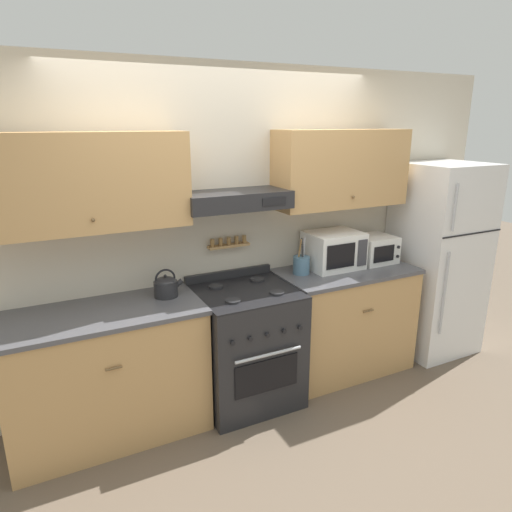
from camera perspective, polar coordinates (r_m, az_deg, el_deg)
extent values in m
plane|color=brown|center=(3.63, 0.79, -19.38)|extent=(16.00, 16.00, 0.00)
cube|color=beige|center=(3.65, -3.95, 2.94)|extent=(5.20, 0.08, 2.55)
cube|color=tan|center=(3.11, -20.50, 8.62)|extent=(1.29, 0.33, 0.62)
sphere|color=brown|center=(2.97, -19.70, 4.25)|extent=(0.02, 0.02, 0.02)
cube|color=tan|center=(3.87, 10.62, 10.70)|extent=(1.16, 0.33, 0.62)
sphere|color=brown|center=(3.76, 12.07, 7.21)|extent=(0.02, 0.02, 0.02)
cube|color=#232326|center=(3.39, -2.57, 7.02)|extent=(0.79, 0.37, 0.13)
cube|color=black|center=(3.32, 2.31, 6.83)|extent=(0.19, 0.01, 0.06)
cube|color=tan|center=(3.60, -3.43, 1.30)|extent=(0.34, 0.07, 0.02)
cylinder|color=olive|center=(3.54, -5.46, 1.67)|extent=(0.03, 0.03, 0.06)
cylinder|color=olive|center=(3.56, -4.44, 1.79)|extent=(0.03, 0.03, 0.06)
cylinder|color=olive|center=(3.59, -3.44, 1.92)|extent=(0.03, 0.03, 0.06)
cylinder|color=olive|center=(3.62, -2.45, 2.04)|extent=(0.03, 0.03, 0.06)
cylinder|color=olive|center=(3.64, -1.47, 2.16)|extent=(0.03, 0.03, 0.06)
cube|color=tan|center=(3.40, -17.96, -14.03)|extent=(1.29, 0.61, 0.89)
cube|color=#4C4C51|center=(3.19, -18.69, -6.82)|extent=(1.31, 0.63, 0.03)
cylinder|color=brown|center=(3.02, -17.35, -13.28)|extent=(0.10, 0.01, 0.01)
cube|color=tan|center=(4.10, 10.83, -8.03)|extent=(1.16, 0.61, 0.89)
cube|color=#4C4C51|center=(3.93, 11.18, -1.87)|extent=(1.18, 0.63, 0.03)
cylinder|color=brown|center=(3.79, 13.89, -6.69)|extent=(0.10, 0.01, 0.01)
cube|color=#232326|center=(3.60, -1.24, -11.22)|extent=(0.74, 0.68, 0.90)
cube|color=black|center=(3.37, 1.37, -14.76)|extent=(0.50, 0.01, 0.25)
cylinder|color=#ADAFB5|center=(3.26, 1.59, -12.24)|extent=(0.51, 0.02, 0.02)
cube|color=black|center=(3.42, -1.29, -4.41)|extent=(0.74, 0.68, 0.01)
cylinder|color=#232326|center=(3.20, -2.91, -5.61)|extent=(0.11, 0.11, 0.02)
cylinder|color=#232326|center=(3.35, 2.64, -4.60)|extent=(0.11, 0.11, 0.02)
cylinder|color=#232326|center=(3.49, -5.07, -3.79)|extent=(0.11, 0.11, 0.02)
cylinder|color=#232326|center=(3.62, 0.13, -2.94)|extent=(0.11, 0.11, 0.02)
cylinder|color=black|center=(3.10, -2.92, -10.81)|extent=(0.03, 0.02, 0.03)
cylinder|color=black|center=(3.15, -0.68, -10.33)|extent=(0.03, 0.02, 0.03)
cylinder|color=black|center=(3.21, 1.48, -9.85)|extent=(0.03, 0.02, 0.03)
cylinder|color=black|center=(3.27, 3.56, -9.38)|extent=(0.03, 0.02, 0.03)
cylinder|color=black|center=(3.33, 5.56, -8.91)|extent=(0.03, 0.02, 0.03)
cube|color=#232326|center=(3.68, -3.43, -2.27)|extent=(0.74, 0.04, 0.06)
cube|color=white|center=(4.59, 21.70, -0.38)|extent=(0.71, 0.67, 1.78)
cube|color=black|center=(4.31, 25.46, 2.53)|extent=(0.71, 0.01, 0.01)
cylinder|color=#ADAFB5|center=(4.04, 23.64, 5.55)|extent=(0.02, 0.02, 0.39)
cylinder|color=#ADAFB5|center=(4.23, 22.49, -4.40)|extent=(0.02, 0.02, 0.75)
cylinder|color=#232326|center=(3.32, -11.21, -4.05)|extent=(0.17, 0.17, 0.11)
ellipsoid|color=#232326|center=(3.30, -11.26, -3.15)|extent=(0.16, 0.16, 0.06)
sphere|color=black|center=(3.28, -11.30, -2.46)|extent=(0.02, 0.02, 0.02)
cylinder|color=#232326|center=(3.33, -9.89, -3.58)|extent=(0.10, 0.04, 0.09)
torus|color=black|center=(3.29, -11.28, -2.83)|extent=(0.15, 0.01, 0.15)
cube|color=white|center=(3.91, 9.65, 0.75)|extent=(0.45, 0.35, 0.31)
cube|color=black|center=(3.74, 10.58, -0.02)|extent=(0.27, 0.01, 0.20)
cube|color=#38383D|center=(3.88, 13.16, 0.39)|extent=(0.09, 0.01, 0.22)
cylinder|color=slate|center=(3.74, 5.69, -1.14)|extent=(0.14, 0.14, 0.15)
cylinder|color=olive|center=(3.68, 5.52, 0.96)|extent=(0.01, 0.05, 0.16)
cylinder|color=#28282B|center=(3.71, 5.82, 1.06)|extent=(0.01, 0.04, 0.16)
cylinder|color=#B2B2B7|center=(3.72, 6.01, 1.13)|extent=(0.01, 0.03, 0.16)
cube|color=white|center=(4.17, 14.53, 0.86)|extent=(0.34, 0.31, 0.23)
cube|color=black|center=(4.04, 15.71, 0.26)|extent=(0.21, 0.01, 0.14)
cylinder|color=black|center=(4.13, 17.40, 1.07)|extent=(0.03, 0.01, 0.03)
cylinder|color=black|center=(4.15, 17.30, -0.04)|extent=(0.03, 0.01, 0.03)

